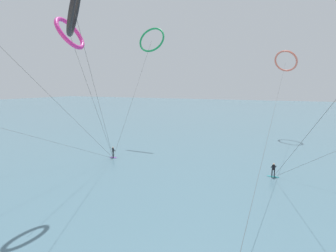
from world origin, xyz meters
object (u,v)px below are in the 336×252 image
(kite_coral, at_px, (286,61))
(surfer_teal, at_px, (273,171))
(kite_emerald, at_px, (152,40))
(kite_charcoal, at_px, (75,9))
(surfer_violet, at_px, (113,153))
(kite_magenta, at_px, (70,34))

(kite_coral, bearing_deg, surfer_teal, 112.25)
(kite_coral, bearing_deg, kite_emerald, 58.93)
(surfer_teal, height_order, kite_charcoal, kite_charcoal)
(kite_coral, xyz_separation_m, kite_emerald, (-23.53, -16.69, 3.41))
(kite_coral, relative_size, kite_emerald, 2.46)
(surfer_violet, height_order, kite_magenta, kite_magenta)
(surfer_teal, distance_m, kite_magenta, 26.67)
(kite_charcoal, bearing_deg, surfer_teal, 101.08)
(kite_coral, height_order, kite_emerald, kite_emerald)
(surfer_teal, height_order, kite_coral, kite_coral)
(surfer_teal, relative_size, kite_magenta, 0.10)
(surfer_teal, distance_m, kite_charcoal, 26.70)
(surfer_violet, relative_size, surfer_teal, 1.00)
(kite_magenta, bearing_deg, kite_emerald, 2.68)
(surfer_violet, xyz_separation_m, kite_emerald, (-0.27, 13.44, 18.78))
(surfer_violet, xyz_separation_m, kite_coral, (23.26, 30.13, 15.37))
(kite_emerald, bearing_deg, surfer_violet, -88.25)
(surfer_violet, bearing_deg, kite_charcoal, -14.35)
(surfer_teal, xyz_separation_m, kite_charcoal, (-13.05, -17.56, 15.32))
(kite_emerald, bearing_deg, kite_magenta, -77.83)
(kite_charcoal, bearing_deg, surfer_violet, 167.96)
(kite_coral, distance_m, kite_magenta, 46.22)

